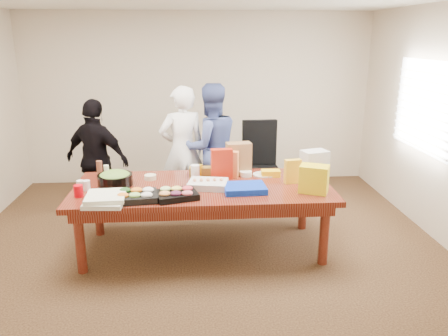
{
  "coord_description": "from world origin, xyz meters",
  "views": [
    {
      "loc": [
        -0.09,
        -4.55,
        2.32
      ],
      "look_at": [
        0.24,
        0.1,
        0.92
      ],
      "focal_mm": 35.19,
      "sensor_mm": 36.0,
      "label": 1
    }
  ],
  "objects": [
    {
      "name": "sheet_cake",
      "position": [
        0.06,
        -0.06,
        0.79
      ],
      "size": [
        0.46,
        0.38,
        0.07
      ],
      "primitive_type": "cube",
      "rotation": [
        0.0,
        0.0,
        -0.19
      ],
      "color": "silver",
      "rests_on": "conference_table"
    },
    {
      "name": "clear_cup_b",
      "position": [
        -1.3,
        -0.05,
        0.8
      ],
      "size": [
        0.09,
        0.09,
        0.11
      ],
      "primitive_type": "cylinder",
      "rotation": [
        0.0,
        0.0,
        0.19
      ],
      "color": "white",
      "rests_on": "conference_table"
    },
    {
      "name": "salad_bowl",
      "position": [
        -0.96,
        0.09,
        0.81
      ],
      "size": [
        0.44,
        0.44,
        0.12
      ],
      "primitive_type": "cylinder",
      "rotation": [
        0.0,
        0.0,
        -0.18
      ],
      "color": "black",
      "rests_on": "conference_table"
    },
    {
      "name": "mayo_jar",
      "position": [
        -0.08,
        0.28,
        0.83
      ],
      "size": [
        0.11,
        0.11,
        0.15
      ],
      "primitive_type": "cylinder",
      "rotation": [
        0.0,
        0.0,
        -0.15
      ],
      "color": "white",
      "rests_on": "conference_table"
    },
    {
      "name": "dip_bowl_a",
      "position": [
        0.51,
        0.31,
        0.78
      ],
      "size": [
        0.17,
        0.17,
        0.06
      ],
      "primitive_type": "cylinder",
      "rotation": [
        0.0,
        0.0,
        0.17
      ],
      "color": "white",
      "rests_on": "conference_table"
    },
    {
      "name": "person_left",
      "position": [
        -1.34,
        1.01,
        0.79
      ],
      "size": [
        1.0,
        0.74,
        1.57
      ],
      "primitive_type": "imported",
      "rotation": [
        0.0,
        0.0,
        2.69
      ],
      "color": "black",
      "rests_on": "floor"
    },
    {
      "name": "chip_bag_red",
      "position": [
        0.22,
        0.23,
        0.93
      ],
      "size": [
        0.25,
        0.12,
        0.35
      ],
      "primitive_type": "cube",
      "rotation": [
        0.0,
        0.0,
        0.08
      ],
      "color": "#B3220E",
      "rests_on": "conference_table"
    },
    {
      "name": "grocery_bag_yellow",
      "position": [
        1.15,
        -0.28,
        0.89
      ],
      "size": [
        0.35,
        0.3,
        0.29
      ],
      "primitive_type": "cube",
      "rotation": [
        0.0,
        0.0,
        -0.42
      ],
      "color": "yellow",
      "rests_on": "conference_table"
    },
    {
      "name": "grocery_bag_white",
      "position": [
        1.3,
        0.25,
        0.9
      ],
      "size": [
        0.33,
        0.28,
        0.31
      ],
      "primitive_type": "cube",
      "rotation": [
        0.0,
        0.0,
        0.28
      ],
      "color": "silver",
      "rests_on": "conference_table"
    },
    {
      "name": "bread_loaf",
      "position": [
        -0.01,
        0.34,
        0.8
      ],
      "size": [
        0.28,
        0.12,
        0.11
      ],
      "primitive_type": "cube",
      "rotation": [
        0.0,
        0.0,
        -0.01
      ],
      "color": "olive",
      "rests_on": "conference_table"
    },
    {
      "name": "chip_bag_yellow",
      "position": [
        1.0,
        0.02,
        0.89
      ],
      "size": [
        0.19,
        0.1,
        0.27
      ],
      "primitive_type": "cube",
      "rotation": [
        0.0,
        0.0,
        0.17
      ],
      "color": "yellow",
      "rests_on": "conference_table"
    },
    {
      "name": "window_panel",
      "position": [
        2.72,
        0.6,
        1.5
      ],
      "size": [
        0.03,
        1.4,
        1.1
      ],
      "primitive_type": "cube",
      "color": "white",
      "rests_on": "wall_right"
    },
    {
      "name": "veggie_tray",
      "position": [
        -0.68,
        -0.38,
        0.78
      ],
      "size": [
        0.46,
        0.38,
        0.06
      ],
      "primitive_type": "cube",
      "rotation": [
        0.0,
        0.0,
        0.12
      ],
      "color": "black",
      "rests_on": "conference_table"
    },
    {
      "name": "plate_b",
      "position": [
        0.71,
        0.33,
        0.76
      ],
      "size": [
        0.29,
        0.29,
        0.01
      ],
      "primitive_type": "cylinder",
      "rotation": [
        0.0,
        0.0,
        0.34
      ],
      "color": "silver",
      "rests_on": "conference_table"
    },
    {
      "name": "plate_a",
      "position": [
        0.8,
        0.36,
        0.76
      ],
      "size": [
        0.32,
        0.32,
        0.02
      ],
      "primitive_type": "cylinder",
      "rotation": [
        0.0,
        0.0,
        -0.22
      ],
      "color": "silver",
      "rests_on": "conference_table"
    },
    {
      "name": "banana_bunch",
      "position": [
        0.8,
        0.29,
        0.79
      ],
      "size": [
        0.22,
        0.13,
        0.07
      ],
      "primitive_type": "cube",
      "rotation": [
        0.0,
        0.0,
        -0.04
      ],
      "color": "yellow",
      "rests_on": "conference_table"
    },
    {
      "name": "person_right",
      "position": [
        0.14,
        1.25,
        0.87
      ],
      "size": [
        1.0,
        0.87,
        1.73
      ],
      "primitive_type": "imported",
      "rotation": [
        0.0,
        0.0,
        3.44
      ],
      "color": "#47579B",
      "rests_on": "floor"
    },
    {
      "name": "chip_bag_blue",
      "position": [
        0.44,
        -0.21,
        0.78
      ],
      "size": [
        0.45,
        0.35,
        0.07
      ],
      "primitive_type": "cube",
      "rotation": [
        0.0,
        0.0,
        0.05
      ],
      "color": "#0C34CB",
      "rests_on": "conference_table"
    },
    {
      "name": "mustard_bottle",
      "position": [
        -0.02,
        0.31,
        0.83
      ],
      "size": [
        0.07,
        0.07,
        0.15
      ],
      "primitive_type": "cylinder",
      "rotation": [
        0.0,
        0.0,
        -0.27
      ],
      "color": "#DDA809",
      "rests_on": "conference_table"
    },
    {
      "name": "kraft_bag",
      "position": [
        0.44,
        0.42,
        0.94
      ],
      "size": [
        0.3,
        0.2,
        0.37
      ],
      "primitive_type": "cube",
      "rotation": [
        0.0,
        0.0,
        0.12
      ],
      "color": "olive",
      "rests_on": "conference_table"
    },
    {
      "name": "red_cup",
      "position": [
        -1.27,
        -0.25,
        0.81
      ],
      "size": [
        0.1,
        0.1,
        0.12
      ],
      "primitive_type": "cylinder",
      "rotation": [
        0.0,
        0.0,
        -0.03
      ],
      "color": "#C3000C",
      "rests_on": "conference_table"
    },
    {
      "name": "wall_front",
      "position": [
        0.0,
        -2.5,
        1.35
      ],
      "size": [
        5.5,
        0.04,
        2.7
      ],
      "primitive_type": "cube",
      "color": "beige",
      "rests_on": "floor"
    },
    {
      "name": "dip_bowl_b",
      "position": [
        -0.59,
        0.26,
        0.78
      ],
      "size": [
        0.13,
        0.13,
        0.05
      ],
      "primitive_type": "cylinder",
      "rotation": [
        0.0,
        0.0,
        0.0
      ],
      "color": "beige",
      "rests_on": "conference_table"
    },
    {
      "name": "floor",
      "position": [
        0.0,
        0.0,
        -0.01
      ],
      "size": [
        5.5,
        5.0,
        0.02
      ],
      "primitive_type": "cube",
      "color": "#47301E",
      "rests_on": "ground"
    },
    {
      "name": "office_chair",
      "position": [
        0.83,
        1.17,
        0.58
      ],
      "size": [
        0.61,
        0.61,
        1.15
      ],
      "primitive_type": "cube",
      "rotation": [
        0.0,
        0.0,
        0.04
      ],
      "color": "black",
      "rests_on": "floor"
    },
    {
      "name": "conference_table",
      "position": [
        0.0,
        0.0,
        0.38
      ],
      "size": [
        2.8,
        1.2,
        0.75
      ],
      "primitive_type": "cube",
      "color": "#4C1C0F",
      "rests_on": "floor"
    },
    {
      "name": "clear_cup_a",
      "position": [
        -1.23,
        -0.06,
        0.8
      ],
      "size": [
        0.08,
        0.08,
        0.11
      ],
      "primitive_type": "cylinder",
      "rotation": [
        0.0,
        0.0,
        0.02
      ],
      "color": "white",
      "rests_on": "conference_table"
    },
    {
      "name": "dressing_bottle",
      "position": [
        -1.18,
        0.37,
        0.85
      ],
      "size": [
        0.07,
        0.07,
        0.2
      ],
      "primitive_type": "cylinder",
      "rotation": [
        0.0,
        0.0,
        -0.08
      ],
      "color": "brown",
      "rests_on": "conference_table"
    },
    {
      "name": "pizza_box_upper",
      "position": [
        -0.96,
        -0.44,
        0.81
      ],
      "size": [
        0.4,
        0.4,
        0.04
      ],
      "primitive_type": "cube",
      "rotation": [
        0.0,
        0.0,
        0.05
      ],
      "color": "white",
      "rests_on": "pizza_box_lower"
    },
    {
      "name": "window_blinds",
      "position": [
        2.68,
        0.6,
        1.5
      ],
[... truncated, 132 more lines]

